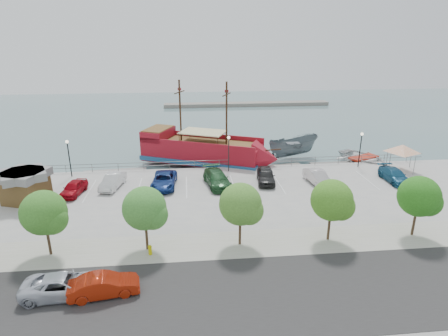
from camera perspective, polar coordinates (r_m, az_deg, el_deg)
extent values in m
plane|color=slate|center=(38.78, 1.78, -5.12)|extent=(160.00, 160.00, 0.00)
cube|color=#2B2929|center=(24.71, 6.90, -18.48)|extent=(100.00, 8.00, 0.04)
cube|color=#9A9786|center=(29.55, 4.37, -11.38)|extent=(100.00, 4.00, 0.05)
cylinder|color=slate|center=(45.28, 0.52, 1.23)|extent=(50.00, 0.06, 0.06)
cylinder|color=slate|center=(45.40, 0.52, 0.75)|extent=(50.00, 0.06, 0.06)
cube|color=gray|center=(92.48, 3.51, 9.68)|extent=(40.00, 3.00, 0.80)
cube|color=maroon|center=(48.93, -3.38, 2.46)|extent=(16.02, 10.75, 2.50)
cube|color=#1E5081|center=(49.17, -3.36, 1.55)|extent=(16.40, 11.13, 0.58)
cone|color=maroon|center=(46.55, 6.35, 1.47)|extent=(4.72, 5.48, 4.62)
cube|color=maroon|center=(51.01, -9.99, 5.15)|extent=(4.62, 5.58, 1.35)
cube|color=brown|center=(50.84, -10.04, 5.94)|extent=(4.29, 5.15, 0.12)
cube|color=brown|center=(48.39, -2.88, 3.88)|extent=(13.15, 9.03, 0.14)
cube|color=maroon|center=(50.56, -2.44, 4.91)|extent=(14.11, 6.54, 0.67)
cube|color=maroon|center=(46.43, -4.48, 3.54)|extent=(14.11, 6.54, 0.67)
cylinder|color=#382111|center=(46.52, 0.39, 8.21)|extent=(0.31, 0.31, 7.90)
cylinder|color=#382111|center=(48.80, -6.69, 8.61)|extent=(0.31, 0.31, 7.90)
cylinder|color=#382111|center=(46.11, 0.40, 11.14)|extent=(1.32, 2.69, 0.13)
cylinder|color=#382111|center=(48.41, -6.80, 11.41)|extent=(1.32, 2.69, 0.13)
cube|color=beige|center=(48.13, -3.23, 5.51)|extent=(6.60, 5.64, 0.12)
cylinder|color=#382111|center=(46.08, 7.23, 2.75)|extent=(2.25, 1.13, 0.57)
imported|color=slate|center=(52.46, 10.48, 2.93)|extent=(8.06, 4.82, 2.93)
imported|color=silver|center=(52.40, 20.46, 1.13)|extent=(7.48, 8.50, 1.46)
cube|color=gray|center=(47.77, -16.30, -0.79)|extent=(7.75, 2.81, 0.43)
cube|color=slate|center=(48.30, 8.22, 0.00)|extent=(6.64, 2.65, 0.37)
cube|color=slate|center=(50.93, 17.43, 0.36)|extent=(7.85, 2.37, 0.45)
cube|color=brown|center=(40.74, -27.95, -2.90)|extent=(4.19, 4.19, 2.42)
cube|color=slate|center=(40.26, -28.28, -0.94)|extent=(4.75, 4.75, 0.77)
cylinder|color=slate|center=(50.21, 23.62, 1.61)|extent=(0.09, 0.09, 2.24)
cylinder|color=slate|center=(50.62, 26.58, 1.30)|extent=(0.09, 0.09, 2.24)
cylinder|color=slate|center=(47.70, 23.92, 0.68)|extent=(0.09, 0.09, 2.24)
cylinder|color=slate|center=(48.12, 27.03, 0.36)|extent=(0.09, 0.09, 2.24)
pyramid|color=white|center=(48.61, 25.62, 3.22)|extent=(5.60, 5.60, 0.92)
imported|color=#B7BDC8|center=(26.00, -23.22, -16.12)|extent=(5.03, 2.43, 1.38)
imported|color=#961E09|center=(25.15, -17.82, -16.67)|extent=(4.43, 2.14, 1.40)
cylinder|color=#C4BE04|center=(28.48, -11.19, -12.29)|extent=(0.26, 0.26, 0.65)
sphere|color=#C4BE04|center=(28.30, -11.23, -11.70)|extent=(0.28, 0.28, 0.28)
cylinder|color=black|center=(45.44, -22.48, 1.16)|extent=(0.12, 0.12, 4.00)
sphere|color=#FFF2CC|center=(44.88, -22.82, 3.71)|extent=(0.36, 0.36, 0.36)
cylinder|color=black|center=(43.72, 0.71, 2.01)|extent=(0.12, 0.12, 4.00)
sphere|color=#FFF2CC|center=(43.14, 0.72, 4.67)|extent=(0.36, 0.36, 0.36)
cylinder|color=black|center=(48.17, 20.00, 2.46)|extent=(0.12, 0.12, 4.00)
sphere|color=#FFF2CC|center=(47.63, 20.29, 4.88)|extent=(0.36, 0.36, 0.36)
cylinder|color=#473321|center=(30.40, -25.14, -10.07)|extent=(0.20, 0.20, 2.20)
sphere|color=#316821|center=(29.41, -25.78, -6.14)|extent=(3.20, 3.20, 3.20)
sphere|color=#316821|center=(29.11, -24.74, -7.11)|extent=(2.20, 2.20, 2.20)
cylinder|color=#473321|center=(28.80, -11.70, -10.15)|extent=(0.20, 0.20, 2.20)
sphere|color=#36702A|center=(27.75, -12.03, -6.02)|extent=(3.20, 3.20, 3.20)
sphere|color=#36702A|center=(27.59, -10.78, -7.01)|extent=(2.20, 2.20, 2.20)
cylinder|color=#473321|center=(28.86, 2.44, -9.65)|extent=(0.20, 0.20, 2.20)
sphere|color=#417126|center=(27.82, 2.51, -5.51)|extent=(3.20, 3.20, 3.20)
sphere|color=#417126|center=(27.81, 3.82, -6.46)|extent=(2.20, 2.20, 2.20)
cylinder|color=#473321|center=(30.57, 15.70, -8.66)|extent=(0.20, 0.20, 2.20)
sphere|color=#3A711D|center=(29.58, 16.10, -4.72)|extent=(3.20, 3.20, 3.20)
sphere|color=#3A711D|center=(29.72, 17.32, -5.59)|extent=(2.20, 2.20, 2.20)
cylinder|color=#473321|center=(33.68, 26.96, -7.45)|extent=(0.20, 0.20, 2.20)
sphere|color=#236017|center=(32.78, 27.57, -3.85)|extent=(3.20, 3.20, 3.20)
sphere|color=#236017|center=(33.03, 28.61, -4.61)|extent=(2.20, 2.20, 2.20)
imported|color=#9A0611|center=(40.62, -21.93, -2.84)|extent=(2.31, 4.28, 1.38)
imported|color=silver|center=(41.07, -16.61, -1.92)|extent=(2.37, 4.58, 1.44)
imported|color=navy|center=(40.06, -9.12, -1.86)|extent=(2.78, 5.39, 1.45)
imported|color=#1F4C27|center=(39.85, -1.06, -1.62)|extent=(3.15, 5.74, 1.58)
imported|color=black|center=(40.96, 6.39, -1.16)|extent=(2.39, 4.76, 1.55)
imported|color=beige|center=(41.65, 14.06, -1.36)|extent=(2.12, 4.59, 1.46)
imported|color=#1A5274|center=(45.06, 24.55, -1.04)|extent=(1.97, 4.81, 1.39)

